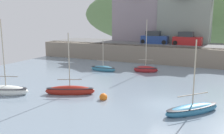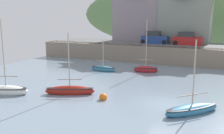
{
  "view_description": "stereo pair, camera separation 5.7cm",
  "coord_description": "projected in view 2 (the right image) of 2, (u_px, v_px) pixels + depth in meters",
  "views": [
    {
      "loc": [
        3.87,
        -18.32,
        6.46
      ],
      "look_at": [
        -6.78,
        4.98,
        1.44
      ],
      "focal_mm": 40.98,
      "sensor_mm": 36.0,
      "label": 1
    },
    {
      "loc": [
        3.92,
        -18.3,
        6.46
      ],
      "look_at": [
        -6.78,
        4.98,
        1.44
      ],
      "focal_mm": 40.98,
      "sensor_mm": 36.0,
      "label": 2
    }
  ],
  "objects": [
    {
      "name": "waterfront_building_centre",
      "position": [
        186.0,
        13.0,
        41.42
      ],
      "size": [
        8.23,
        6.2,
        9.38
      ],
      "color": "gray",
      "rests_on": "ground"
    },
    {
      "name": "parked_car_near_slipway",
      "position": [
        155.0,
        38.0,
        39.75
      ],
      "size": [
        4.13,
        1.82,
        1.95
      ],
      "rotation": [
        0.0,
        0.0,
        0.02
      ],
      "color": "navy",
      "rests_on": "ground"
    },
    {
      "name": "quay_seawall",
      "position": [
        196.0,
        55.0,
        34.51
      ],
      "size": [
        48.0,
        9.4,
        2.4
      ],
      "color": "gray",
      "rests_on": "ground"
    },
    {
      "name": "mooring_buoy",
      "position": [
        103.0,
        97.0,
        20.31
      ],
      "size": [
        0.64,
        0.64,
        0.64
      ],
      "color": "orange",
      "rests_on": "ground"
    },
    {
      "name": "dinghy_open_wooden",
      "position": [
        70.0,
        90.0,
        21.76
      ],
      "size": [
        4.23,
        2.59,
        5.41
      ],
      "rotation": [
        0.0,
        0.0,
        0.43
      ],
      "color": "maroon",
      "rests_on": "ground"
    },
    {
      "name": "motorboat_with_cabin",
      "position": [
        6.0,
        90.0,
        21.73
      ],
      "size": [
        4.02,
        2.46,
        6.52
      ],
      "rotation": [
        0.0,
        0.0,
        0.34
      ],
      "color": "white",
      "rests_on": "ground"
    },
    {
      "name": "waterfront_building_left",
      "position": [
        142.0,
        11.0,
        44.43
      ],
      "size": [
        9.19,
        5.69,
        10.13
      ],
      "color": "gray",
      "rests_on": "ground"
    },
    {
      "name": "sailboat_blue_trim",
      "position": [
        192.0,
        109.0,
        17.42
      ],
      "size": [
        3.71,
        4.02,
        5.21
      ],
      "rotation": [
        0.0,
        0.0,
        0.85
      ],
      "color": "teal",
      "rests_on": "ground"
    },
    {
      "name": "sailboat_far_left",
      "position": [
        146.0,
        69.0,
        30.61
      ],
      "size": [
        3.07,
        1.84,
        6.39
      ],
      "rotation": [
        0.0,
        0.0,
        0.21
      ],
      "color": "maroon",
      "rests_on": "ground"
    },
    {
      "name": "sailboat_tall_mast",
      "position": [
        103.0,
        69.0,
        31.21
      ],
      "size": [
        3.23,
        0.99,
        4.01
      ],
      "rotation": [
        0.0,
        0.0,
        0.0
      ],
      "color": "teal",
      "rests_on": "ground"
    },
    {
      "name": "parked_car_by_wall",
      "position": [
        187.0,
        39.0,
        37.72
      ],
      "size": [
        4.19,
        1.94,
        1.95
      ],
      "rotation": [
        0.0,
        0.0,
        -0.06
      ],
      "color": "#AC1D1E",
      "rests_on": "ground"
    }
  ]
}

